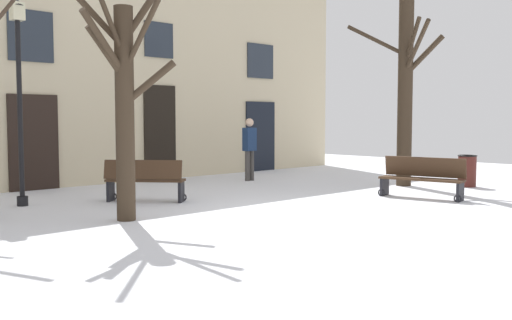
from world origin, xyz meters
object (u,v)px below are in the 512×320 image
tree_left_of_center (125,97)px  person_crossing_plaza (249,146)px  bench_near_lamp (422,177)px  streetlamp (19,81)px  bench_facing_shops (145,180)px  tree_near_facade (406,86)px  litter_bin (467,171)px

tree_left_of_center → person_crossing_plaza: bearing=28.6°
bench_near_lamp → streetlamp: bearing=-136.2°
tree_left_of_center → person_crossing_plaza: tree_left_of_center is taller
streetlamp → bench_facing_shops: (2.12, -1.26, -2.06)m
bench_near_lamp → tree_left_of_center: bearing=-118.1°
streetlamp → person_crossing_plaza: size_ratio=2.32×
tree_near_facade → litter_bin: (1.03, -1.26, -2.22)m
streetlamp → litter_bin: bearing=-25.7°
tree_left_of_center → bench_near_lamp: (6.37, -2.05, -1.69)m
bench_near_lamp → litter_bin: bearing=86.4°
tree_left_of_center → bench_facing_shops: 2.86m
tree_left_of_center → bench_near_lamp: 6.90m
litter_bin → bench_near_lamp: size_ratio=0.43×
person_crossing_plaza → streetlamp: bearing=178.9°
tree_left_of_center → bench_facing_shops: size_ratio=2.77×
streetlamp → bench_facing_shops: 3.22m
bench_facing_shops → bench_near_lamp: size_ratio=0.82×
bench_facing_shops → person_crossing_plaza: bearing=-111.5°
bench_facing_shops → person_crossing_plaza: (4.57, 1.58, 0.53)m
tree_left_of_center → tree_near_facade: tree_near_facade is taller
tree_left_of_center → litter_bin: 9.53m
tree_near_facade → litter_bin: tree_near_facade is taller
tree_near_facade → bench_facing_shops: size_ratio=3.21×
bench_facing_shops → bench_near_lamp: 6.16m
tree_near_facade → streetlamp: 9.45m
person_crossing_plaza → tree_near_facade: bearing=-65.0°
tree_left_of_center → tree_near_facade: bearing=-3.3°
streetlamp → litter_bin: (9.82, -4.73, -2.12)m
bench_near_lamp → person_crossing_plaza: 5.41m
tree_left_of_center → tree_near_facade: 8.21m
tree_left_of_center → streetlamp: size_ratio=1.05×
tree_near_facade → bench_facing_shops: (-6.66, 2.21, -2.17)m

